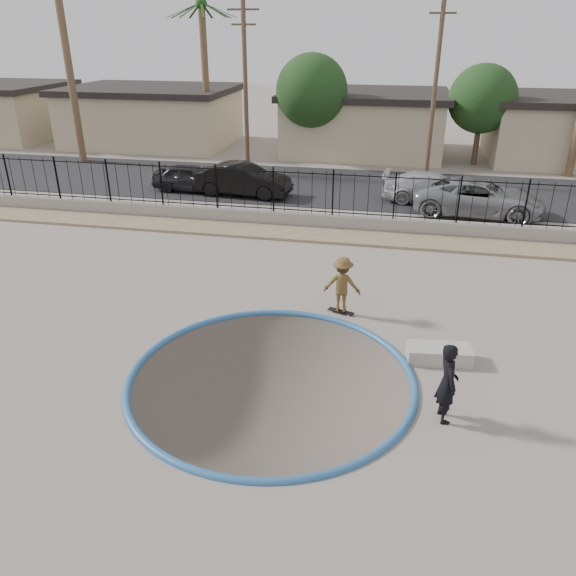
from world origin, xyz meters
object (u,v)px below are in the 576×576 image
(skater, at_px, (342,287))
(concrete_ledge, at_px, (439,354))
(car_a, at_px, (191,178))
(car_b, at_px, (243,180))
(car_d, at_px, (478,197))
(videographer, at_px, (447,383))
(skateboard, at_px, (341,311))
(car_c, at_px, (433,188))

(skater, bearing_deg, concrete_ledge, 144.21)
(concrete_ledge, xyz_separation_m, car_a, (-11.80, 14.03, 0.51))
(car_b, bearing_deg, car_d, -90.30)
(car_a, xyz_separation_m, car_b, (2.82, -0.28, 0.11))
(videographer, distance_m, car_d, 15.28)
(skateboard, bearing_deg, car_c, 93.74)
(videographer, bearing_deg, concrete_ledge, -13.00)
(car_a, height_order, car_d, car_d)
(car_b, distance_m, car_c, 9.23)
(videographer, xyz_separation_m, car_a, (-11.80, 16.40, -0.21))
(skateboard, distance_m, car_c, 12.63)
(car_b, bearing_deg, concrete_ledge, -142.06)
(skater, xyz_separation_m, car_c, (2.97, 12.25, -0.11))
(car_b, bearing_deg, skateboard, -147.00)
(concrete_ledge, relative_size, car_b, 0.34)
(car_c, bearing_deg, car_a, 94.35)
(car_a, xyz_separation_m, car_d, (13.93, -1.27, 0.11))
(videographer, distance_m, car_a, 20.20)
(car_d, bearing_deg, car_b, 89.24)
(concrete_ledge, bearing_deg, car_a, 130.06)
(skateboard, height_order, car_b, car_b)
(skateboard, xyz_separation_m, videographer, (2.74, -4.48, 0.87))
(skateboard, height_order, concrete_ledge, concrete_ledge)
(car_b, relative_size, car_d, 0.84)
(videographer, distance_m, car_b, 18.46)
(videographer, relative_size, car_b, 0.39)
(car_d, bearing_deg, car_a, 89.14)
(car_c, distance_m, car_d, 2.49)
(concrete_ledge, bearing_deg, skateboard, 142.36)
(skateboard, bearing_deg, videographer, -41.20)
(car_a, xyz_separation_m, car_c, (12.03, 0.33, 0.02))
(car_b, bearing_deg, car_a, 89.21)
(car_d, bearing_deg, car_c, 54.28)
(concrete_ledge, distance_m, car_a, 18.34)
(concrete_ledge, bearing_deg, videographer, -90.00)
(car_a, bearing_deg, skateboard, -140.23)
(concrete_ledge, bearing_deg, car_b, 123.14)
(car_c, bearing_deg, concrete_ledge, -178.14)
(car_b, bearing_deg, car_c, -81.43)
(videographer, bearing_deg, car_d, -21.02)
(videographer, xyz_separation_m, concrete_ledge, (0.00, 2.36, -0.72))
(skater, xyz_separation_m, skateboard, (0.00, -0.00, -0.78))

